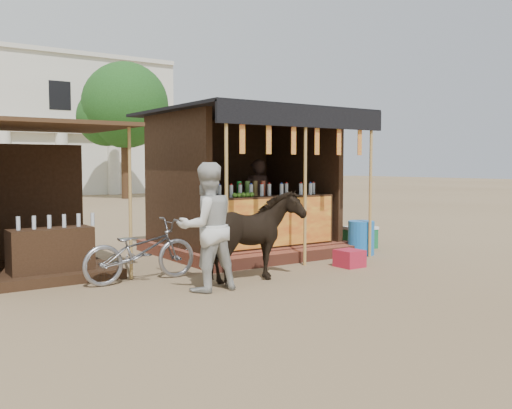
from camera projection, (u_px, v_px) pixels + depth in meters
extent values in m
plane|color=#846B4C|center=(320.00, 288.00, 8.09)|extent=(120.00, 120.00, 0.00)
cube|color=brown|center=(243.00, 246.00, 11.52)|extent=(3.40, 2.80, 0.22)
cube|color=brown|center=(290.00, 257.00, 10.25)|extent=(3.40, 0.35, 0.20)
cube|color=#342012|center=(271.00, 221.00, 10.70)|extent=(2.60, 0.55, 0.95)
cube|color=red|center=(280.00, 222.00, 10.47)|extent=(2.50, 0.02, 0.88)
cube|color=#342012|center=(211.00, 178.00, 12.45)|extent=(3.00, 0.12, 2.50)
cube|color=#342012|center=(176.00, 180.00, 10.57)|extent=(0.12, 2.50, 2.50)
cube|color=#342012|center=(301.00, 178.00, 12.28)|extent=(0.12, 2.50, 2.50)
cube|color=black|center=(248.00, 114.00, 11.17)|extent=(3.60, 3.60, 0.06)
cube|color=black|center=(307.00, 117.00, 9.73)|extent=(3.60, 0.06, 0.36)
cylinder|color=tan|center=(226.00, 189.00, 8.92)|extent=(0.06, 0.06, 2.75)
cylinder|color=tan|center=(305.00, 186.00, 9.84)|extent=(0.06, 0.06, 2.75)
cylinder|color=tan|center=(371.00, 185.00, 10.75)|extent=(0.06, 0.06, 2.75)
cube|color=red|center=(242.00, 136.00, 9.04)|extent=(0.10, 0.02, 0.55)
cube|color=red|center=(269.00, 137.00, 9.33)|extent=(0.10, 0.02, 0.55)
cube|color=red|center=(294.00, 138.00, 9.63)|extent=(0.10, 0.02, 0.55)
cube|color=red|center=(317.00, 139.00, 9.93)|extent=(0.10, 0.02, 0.55)
cube|color=red|center=(339.00, 140.00, 10.22)|extent=(0.10, 0.02, 0.55)
cube|color=red|center=(360.00, 140.00, 10.52)|extent=(0.10, 0.02, 0.55)
imported|color=black|center=(257.00, 199.00, 11.78)|extent=(0.70, 0.58, 1.64)
cube|color=#342012|center=(43.00, 271.00, 9.00)|extent=(2.00, 2.00, 0.15)
cube|color=#342012|center=(26.00, 206.00, 9.71)|extent=(1.90, 0.10, 2.10)
cube|color=#472D19|center=(40.00, 126.00, 8.76)|extent=(2.40, 2.40, 0.06)
cylinder|color=tan|center=(130.00, 203.00, 8.66)|extent=(0.05, 0.05, 2.35)
cube|color=#342012|center=(51.00, 255.00, 8.57)|extent=(1.20, 0.50, 0.80)
imported|color=black|center=(253.00, 237.00, 8.40)|extent=(1.70, 0.93, 1.36)
imported|color=gray|center=(141.00, 251.00, 8.52)|extent=(1.79, 0.64, 0.93)
imported|color=beige|center=(206.00, 227.00, 7.87)|extent=(0.88, 0.70, 1.78)
cylinder|color=blue|center=(361.00, 238.00, 11.10)|extent=(0.64, 0.64, 0.66)
cube|color=#A91C31|center=(349.00, 258.00, 9.77)|extent=(0.41, 0.43, 0.29)
cube|color=#186C39|center=(360.00, 239.00, 11.94)|extent=(0.66, 0.48, 0.40)
cube|color=white|center=(360.00, 228.00, 11.92)|extent=(0.68, 0.50, 0.06)
cylinder|color=silver|center=(5.00, 164.00, 30.16)|extent=(0.70, 0.70, 3.60)
cylinder|color=silver|center=(62.00, 164.00, 31.87)|extent=(0.70, 0.70, 3.60)
cylinder|color=silver|center=(114.00, 164.00, 33.58)|extent=(0.70, 0.70, 3.60)
cylinder|color=silver|center=(160.00, 164.00, 35.29)|extent=(0.70, 0.70, 3.60)
cylinder|color=#382314|center=(126.00, 160.00, 29.39)|extent=(0.50, 0.50, 4.00)
sphere|color=#21591E|center=(125.00, 105.00, 29.20)|extent=(4.40, 4.40, 4.40)
sphere|color=#21591E|center=(106.00, 117.00, 29.27)|extent=(2.99, 2.99, 2.99)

